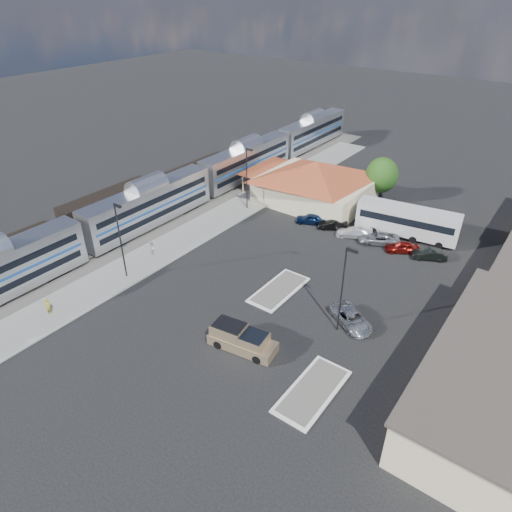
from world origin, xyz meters
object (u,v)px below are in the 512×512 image
Objects in this scene: station_depot at (315,182)px; pickup_truck at (243,340)px; suv at (351,318)px; coach_bus at (407,220)px.

station_depot is 2.85× the size of pickup_truck.
coach_bus reaches higher than suv.
suv is (6.28, 8.81, -0.31)m from pickup_truck.
suv is (17.23, -22.53, -2.43)m from station_depot.
coach_bus is (3.95, 28.86, 1.31)m from pickup_truck.
station_depot reaches higher than pickup_truck.
pickup_truck is 0.50× the size of coach_bus.
pickup_truck is at bearing -70.75° from station_depot.
coach_bus reaches higher than pickup_truck.
pickup_truck reaches higher than suv.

